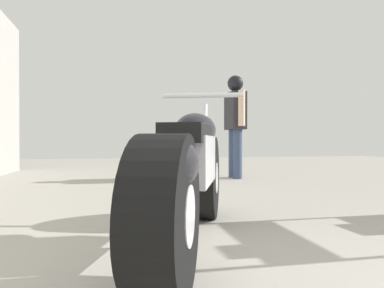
# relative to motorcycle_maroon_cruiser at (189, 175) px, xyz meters

# --- Properties ---
(ground_plane) EXTENTS (19.19, 19.19, 0.00)m
(ground_plane) POSITION_rel_motorcycle_maroon_cruiser_xyz_m (0.46, 1.99, -0.44)
(ground_plane) COLOR #9E998E
(motorcycle_maroon_cruiser) EXTENTS (1.03, 2.17, 1.04)m
(motorcycle_maroon_cruiser) POSITION_rel_motorcycle_maroon_cruiser_xyz_m (0.00, 0.00, 0.00)
(motorcycle_maroon_cruiser) COLOR black
(motorcycle_maroon_cruiser) RESTS_ON ground_plane
(mechanic_in_blue) EXTENTS (0.28, 0.71, 1.80)m
(mechanic_in_blue) POSITION_rel_motorcycle_maroon_cruiser_xyz_m (1.59, 3.83, 0.64)
(mechanic_in_blue) COLOR #384766
(mechanic_in_blue) RESTS_ON ground_plane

